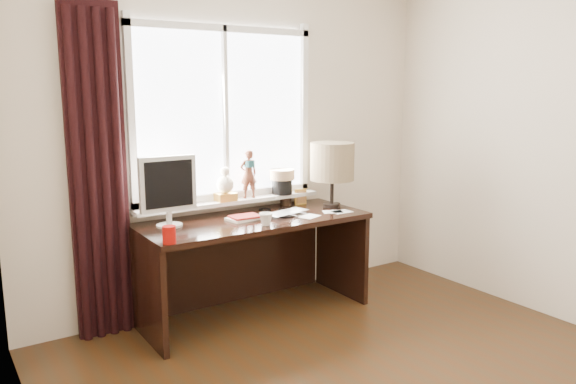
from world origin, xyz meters
TOP-DOWN VIEW (x-y plane):
  - wall_back at (0.00, 2.00)m, footprint 3.50×0.00m
  - wall_left at (-1.75, 0.00)m, footprint 0.00×4.00m
  - laptop at (0.16, 1.58)m, footprint 0.40×0.31m
  - mug at (-0.14, 1.39)m, footprint 0.13×0.13m
  - red_cup at (-0.88, 1.33)m, footprint 0.08×0.08m
  - window at (-0.14, 1.95)m, footprint 1.52×0.22m
  - curtain at (-1.13, 1.91)m, footprint 0.38×0.09m
  - desk at (-0.10, 1.73)m, footprint 1.70×0.70m
  - monitor at (-0.71, 1.74)m, footprint 0.40×0.18m
  - notebook_stack at (-0.19, 1.62)m, footprint 0.24×0.19m
  - brush_holder at (0.36, 1.91)m, footprint 0.09×0.09m
  - icon_frame at (0.47, 1.84)m, footprint 0.10×0.04m
  - table_lamp at (0.62, 1.63)m, footprint 0.35×0.35m
  - loose_papers at (0.45, 1.45)m, footprint 0.47×0.19m
  - desk_cables at (0.17, 1.68)m, footprint 0.28×0.43m

SIDE VIEW (x-z plane):
  - desk at x=-0.10m, z-range 0.13..0.88m
  - loose_papers at x=0.45m, z-range 0.75..0.75m
  - desk_cables at x=0.17m, z-range 0.75..0.76m
  - laptop at x=0.16m, z-range 0.75..0.78m
  - notebook_stack at x=-0.19m, z-range 0.75..0.78m
  - mug at x=-0.14m, z-range 0.75..0.84m
  - red_cup at x=-0.88m, z-range 0.75..0.86m
  - brush_holder at x=0.36m, z-range 0.69..0.94m
  - icon_frame at x=0.47m, z-range 0.75..0.88m
  - monitor at x=-0.71m, z-range 0.78..1.27m
  - table_lamp at x=0.62m, z-range 0.85..1.37m
  - curtain at x=-1.13m, z-range -0.01..2.24m
  - wall_back at x=0.00m, z-range 0.00..2.60m
  - wall_left at x=-1.75m, z-range 0.00..2.60m
  - window at x=-0.14m, z-range 0.60..2.00m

